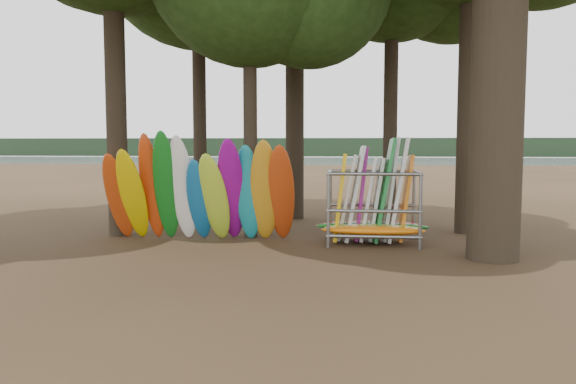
# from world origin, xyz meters

# --- Properties ---
(ground) EXTENTS (120.00, 120.00, 0.00)m
(ground) POSITION_xyz_m (0.00, 0.00, 0.00)
(ground) COLOR #47331E
(ground) RESTS_ON ground
(lake) EXTENTS (160.00, 160.00, 0.00)m
(lake) POSITION_xyz_m (0.00, 60.00, 0.00)
(lake) COLOR gray
(lake) RESTS_ON ground
(far_shore) EXTENTS (160.00, 4.00, 4.00)m
(far_shore) POSITION_xyz_m (0.00, 110.00, 2.00)
(far_shore) COLOR black
(far_shore) RESTS_ON ground
(kayak_row) EXTENTS (5.27, 1.92, 3.12)m
(kayak_row) POSITION_xyz_m (-2.21, 1.86, 1.33)
(kayak_row) COLOR #BA3B0F
(kayak_row) RESTS_ON ground
(storage_rack) EXTENTS (3.02, 1.50, 2.84)m
(storage_rack) POSITION_xyz_m (2.35, 2.07, 0.93)
(storage_rack) COLOR gray
(storage_rack) RESTS_ON ground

